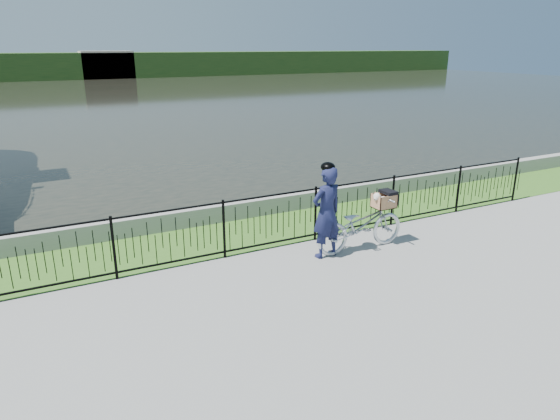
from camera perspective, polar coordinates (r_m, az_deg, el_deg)
ground at (r=8.71m, az=3.79°, el=-7.99°), size 120.00×120.00×0.00m
grass_strip at (r=10.83m, az=-3.28°, el=-2.54°), size 60.00×2.00×0.01m
water at (r=40.06m, az=-21.74°, el=11.54°), size 120.00×120.00×0.00m
quay_wall at (r=11.63m, az=-5.32°, el=-0.07°), size 60.00×0.30×0.40m
fence at (r=9.78m, az=-0.95°, el=-1.27°), size 14.00×0.06×1.15m
far_treeline at (r=66.83m, az=-24.59°, el=14.73°), size 120.00×6.00×3.00m
far_building_right at (r=65.98m, az=-19.16°, el=15.41°), size 6.00×3.00×3.20m
bicycle_rig at (r=9.88m, az=9.23°, el=-1.63°), size 1.95×0.68×1.15m
cyclist at (r=9.35m, az=5.35°, el=-0.15°), size 0.69×0.51×1.84m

